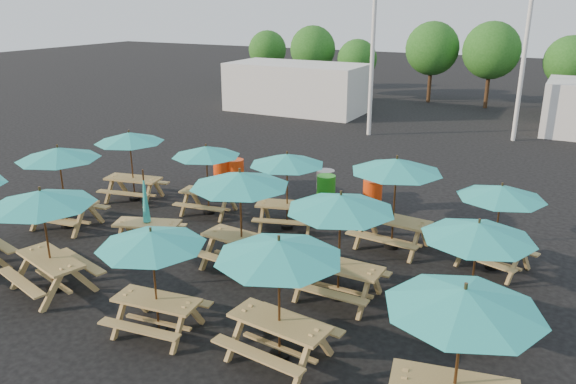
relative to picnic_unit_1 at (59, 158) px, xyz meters
The scene contains 29 objects.
ground 6.29m from the picnic_unit_1, 13.94° to the left, with size 120.00×120.00×0.00m, color black.
picnic_unit_1 is the anchor object (origin of this frame).
picnic_unit_2 2.72m from the picnic_unit_1, 87.45° to the left, with size 2.60×2.60×2.32m.
picnic_unit_3 3.95m from the picnic_unit_1, 46.33° to the right, with size 2.86×2.86×2.43m.
picnic_unit_4 3.32m from the picnic_unit_1, ahead, with size 2.12×1.99×2.19m.
picnic_unit_5 4.15m from the picnic_unit_1, 42.94° to the left, with size 2.32×2.32×2.17m.
picnic_unit_6 6.72m from the picnic_unit_1, 27.36° to the right, with size 2.33×2.33×2.20m.
picnic_unit_7 5.95m from the picnic_unit_1, ahead, with size 2.59×2.59×2.50m.
picnic_unit_8 6.43m from the picnic_unit_1, 26.80° to the left, with size 2.69×2.69×2.25m.
picnic_unit_9 8.97m from the picnic_unit_1, 17.88° to the right, with size 2.55×2.55×2.41m.
picnic_unit_10 8.63m from the picnic_unit_1, ahead, with size 2.40×2.40×2.46m.
picnic_unit_11 9.35m from the picnic_unit_1, 18.55° to the left, with size 2.60×2.60×2.50m.
picnic_unit_12 12.13m from the picnic_unit_1, 14.79° to the right, with size 2.74×2.74×2.44m.
picnic_unit_13 11.42m from the picnic_unit_1, ahead, with size 2.50×2.50×2.30m.
picnic_unit_14 11.82m from the picnic_unit_1, 14.36° to the left, with size 2.63×2.63×2.18m.
waste_bin_0 5.87m from the picnic_unit_1, 70.81° to the left, with size 0.60×0.60×0.97m, color #EE3E0E.
waste_bin_1 6.22m from the picnic_unit_1, 67.65° to the left, with size 0.60×0.60×0.97m, color #EE3E0E.
waste_bin_2 8.27m from the picnic_unit_1, 45.68° to the left, with size 0.60×0.60×0.97m, color gray.
waste_bin_3 8.10m from the picnic_unit_1, 41.72° to the left, with size 0.60×0.60×0.97m, color #20951B.
waste_bin_4 9.38m from the picnic_unit_1, 36.71° to the left, with size 0.60×0.60×0.97m, color #EE3E0E.
mast_0 16.35m from the picnic_unit_1, 76.32° to the left, with size 0.20×0.20×12.00m, color silver.
mast_1 20.59m from the picnic_unit_1, 59.52° to the left, with size 0.20×0.20×12.00m, color silver.
event_tent_0 19.57m from the picnic_unit_1, 96.59° to the left, with size 8.00×4.00×2.80m, color silver.
tree_0 27.95m from the picnic_unit_1, 107.31° to the left, with size 2.80×2.80×4.24m.
tree_1 25.66m from the picnic_unit_1, 98.95° to the left, with size 3.11×3.11×4.72m.
tree_2 25.09m from the picnic_unit_1, 91.44° to the left, with size 2.59×2.59×3.93m.
tree_3 26.48m from the picnic_unit_1, 81.29° to the left, with size 3.36×3.36×5.09m.
tree_4 26.84m from the picnic_unit_1, 73.40° to the left, with size 3.41×3.41×5.17m.
tree_5 28.73m from the picnic_unit_1, 65.35° to the left, with size 2.94×2.94×4.45m.
Camera 1 is at (7.00, -11.96, 6.29)m, focal length 35.00 mm.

